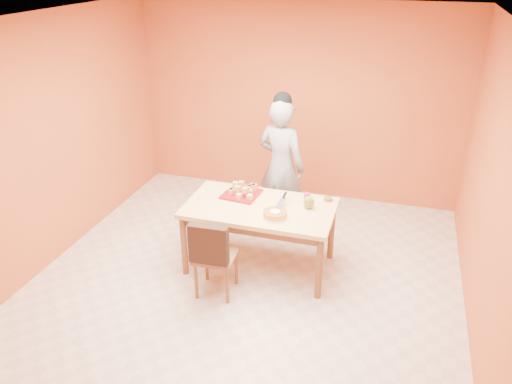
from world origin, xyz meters
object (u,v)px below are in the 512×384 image
(red_dinner_plate, at_px, (245,190))
(checker_tin, at_px, (328,199))
(pastry_platter, at_px, (241,194))
(dining_chair, at_px, (215,254))
(person, at_px, (281,166))
(sponge_cake, at_px, (275,214))
(magenta_glass, at_px, (307,197))
(dining_table, at_px, (260,214))
(egg_ornament, at_px, (309,202))

(red_dinner_plate, relative_size, checker_tin, 2.41)
(pastry_platter, relative_size, checker_tin, 3.97)
(dining_chair, height_order, person, person)
(sponge_cake, relative_size, magenta_glass, 2.52)
(red_dinner_plate, distance_m, magenta_glass, 0.73)
(dining_chair, xyz_separation_m, sponge_cake, (0.52, 0.41, 0.34))
(dining_table, relative_size, sponge_cake, 6.39)
(egg_ornament, relative_size, checker_tin, 1.50)
(checker_tin, bearing_deg, pastry_platter, -170.86)
(dining_chair, height_order, magenta_glass, dining_chair)
(checker_tin, bearing_deg, magenta_glass, -155.48)
(dining_table, xyz_separation_m, red_dinner_plate, (-0.26, 0.31, 0.10))
(pastry_platter, xyz_separation_m, magenta_glass, (0.74, 0.05, 0.04))
(magenta_glass, distance_m, checker_tin, 0.24)
(dining_table, height_order, pastry_platter, pastry_platter)
(dining_table, bearing_deg, sponge_cake, -41.75)
(red_dinner_plate, height_order, checker_tin, checker_tin)
(pastry_platter, relative_size, egg_ornament, 2.65)
(pastry_platter, xyz_separation_m, sponge_cake, (0.50, -0.39, 0.03))
(red_dinner_plate, bearing_deg, dining_table, -49.83)
(magenta_glass, bearing_deg, dining_chair, -131.33)
(person, distance_m, sponge_cake, 1.14)
(person, xyz_separation_m, checker_tin, (0.68, -0.57, -0.08))
(egg_ornament, xyz_separation_m, magenta_glass, (-0.05, 0.16, -0.02))
(red_dinner_plate, bearing_deg, egg_ornament, -15.64)
(red_dinner_plate, height_order, sponge_cake, sponge_cake)
(pastry_platter, bearing_deg, egg_ornament, -7.33)
(dining_chair, xyz_separation_m, magenta_glass, (0.75, 0.86, 0.35))
(dining_chair, relative_size, checker_tin, 9.26)
(dining_table, relative_size, pastry_platter, 4.16)
(pastry_platter, distance_m, sponge_cake, 0.63)
(pastry_platter, bearing_deg, checker_tin, 9.14)
(dining_chair, bearing_deg, sponge_cake, 35.29)
(egg_ornament, height_order, checker_tin, egg_ornament)
(dining_chair, distance_m, checker_tin, 1.40)
(person, relative_size, magenta_glass, 17.08)
(red_dinner_plate, bearing_deg, pastry_platter, -94.65)
(dining_table, height_order, sponge_cake, sponge_cake)
(dining_table, bearing_deg, magenta_glass, 28.47)
(dining_chair, height_order, egg_ornament, egg_ornament)
(red_dinner_plate, distance_m, checker_tin, 0.94)
(egg_ornament, bearing_deg, person, 132.50)
(dining_table, relative_size, checker_tin, 16.52)
(dining_chair, bearing_deg, person, 76.04)
(person, xyz_separation_m, sponge_cake, (0.22, -1.12, -0.05))
(dining_chair, distance_m, red_dinner_plate, 0.97)
(person, bearing_deg, pastry_platter, 85.56)
(sponge_cake, relative_size, checker_tin, 2.59)
(magenta_glass, height_order, checker_tin, magenta_glass)
(dining_chair, relative_size, magenta_glass, 9.00)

